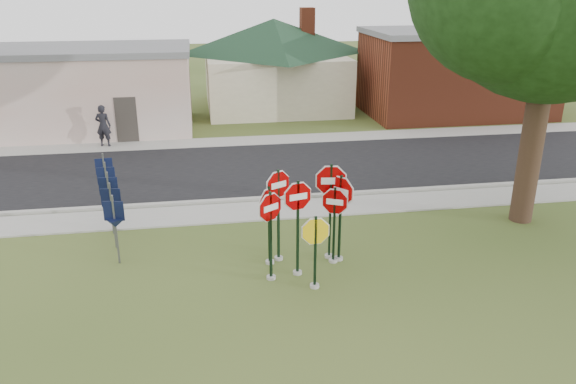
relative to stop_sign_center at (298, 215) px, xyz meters
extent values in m
plane|color=#3B501E|center=(0.28, -1.11, -1.70)|extent=(120.00, 120.00, 0.00)
cube|color=gray|center=(0.28, 4.39, -1.67)|extent=(60.00, 1.60, 0.06)
cube|color=black|center=(0.28, 8.89, -1.68)|extent=(60.00, 7.00, 0.04)
cube|color=gray|center=(0.28, 13.19, -1.67)|extent=(60.00, 1.60, 0.06)
cube|color=gray|center=(0.28, 5.39, -1.63)|extent=(60.00, 0.20, 0.14)
cylinder|color=#9F9C95|center=(0.00, 0.00, -1.66)|extent=(0.24, 0.24, 0.08)
cube|color=black|center=(0.00, 0.00, -0.39)|extent=(0.07, 0.06, 2.62)
cylinder|color=white|center=(0.00, 0.00, 0.50)|extent=(1.01, 0.28, 1.04)
cylinder|color=#8A0002|center=(0.00, 0.00, 0.50)|extent=(0.94, 0.27, 0.97)
cube|color=white|center=(0.00, 0.00, 0.50)|extent=(0.47, 0.13, 0.17)
cylinder|color=#9F9C95|center=(0.31, -0.75, -1.66)|extent=(0.24, 0.24, 0.08)
cube|color=black|center=(0.31, -0.75, -0.72)|extent=(0.06, 0.05, 1.95)
cylinder|color=white|center=(0.31, -0.75, -0.15)|extent=(0.98, 0.04, 0.98)
cylinder|color=yellow|center=(0.31, -0.75, -0.15)|extent=(0.91, 0.04, 0.91)
cylinder|color=#9F9C95|center=(-0.72, -0.15, -1.66)|extent=(0.24, 0.24, 0.08)
cube|color=black|center=(-0.72, -0.15, -0.49)|extent=(0.08, 0.08, 2.42)
cylinder|color=white|center=(-0.72, -0.15, 0.31)|extent=(0.85, 0.59, 1.02)
cylinder|color=#8A0002|center=(-0.72, -0.15, 0.31)|extent=(0.79, 0.55, 0.94)
cube|color=white|center=(-0.72, -0.15, 0.31)|extent=(0.39, 0.27, 0.16)
cylinder|color=#9F9C95|center=(1.09, 0.52, -1.66)|extent=(0.24, 0.24, 0.08)
cube|color=black|center=(1.09, 0.52, -0.60)|extent=(0.08, 0.07, 2.19)
cylinder|color=white|center=(1.09, 0.52, 0.09)|extent=(0.89, 0.46, 0.99)
cylinder|color=#8A0002|center=(1.09, 0.52, 0.09)|extent=(0.83, 0.43, 0.92)
cube|color=white|center=(1.09, 0.52, 0.09)|extent=(0.41, 0.21, 0.16)
cylinder|color=#9F9C95|center=(1.04, 0.79, -1.66)|extent=(0.24, 0.24, 0.08)
cube|color=black|center=(1.04, 0.79, -0.32)|extent=(0.07, 0.06, 2.75)
cylinder|color=white|center=(1.04, 0.79, 0.59)|extent=(1.16, 0.17, 1.17)
cylinder|color=#8A0002|center=(1.04, 0.79, 0.59)|extent=(1.07, 0.16, 1.08)
cube|color=white|center=(1.04, 0.79, 0.59)|extent=(0.53, 0.08, 0.19)
cylinder|color=#9F9C95|center=(-0.37, 0.89, -1.66)|extent=(0.24, 0.24, 0.08)
cube|color=black|center=(-0.37, 0.89, -0.38)|extent=(0.08, 0.07, 2.64)
cylinder|color=white|center=(-0.37, 0.89, 0.52)|extent=(0.92, 0.52, 1.05)
cylinder|color=#8A0002|center=(-0.37, 0.89, 0.52)|extent=(0.86, 0.49, 0.97)
cube|color=white|center=(-0.37, 0.89, 0.52)|extent=(0.43, 0.24, 0.17)
cylinder|color=#9F9C95|center=(1.27, 0.61, -1.66)|extent=(0.24, 0.24, 0.08)
cube|color=black|center=(1.27, 0.61, -0.45)|extent=(0.08, 0.08, 2.49)
cylinder|color=white|center=(1.27, 0.61, 0.35)|extent=(0.70, 0.87, 1.11)
cylinder|color=#8A0002|center=(1.27, 0.61, 0.35)|extent=(0.66, 0.81, 1.02)
cube|color=white|center=(1.27, 0.61, 0.35)|extent=(0.33, 0.40, 0.18)
cylinder|color=#9F9C95|center=(-0.64, 0.71, -1.66)|extent=(0.24, 0.24, 0.08)
cube|color=black|center=(-0.64, 0.71, -0.57)|extent=(0.08, 0.08, 2.25)
cylinder|color=white|center=(-0.64, 0.71, 0.11)|extent=(0.80, 0.80, 1.12)
cylinder|color=#8A0002|center=(-0.64, 0.71, 0.11)|extent=(0.75, 0.75, 1.04)
cube|color=white|center=(-0.64, 0.71, 0.11)|extent=(0.37, 0.37, 0.18)
cube|color=#59595E|center=(-4.72, 1.39, -0.70)|extent=(0.05, 0.05, 2.00)
cube|color=black|center=(-4.72, 1.39, -0.15)|extent=(0.55, 0.13, 0.55)
cone|color=black|center=(-4.72, 1.39, -0.50)|extent=(0.65, 0.65, 0.25)
cube|color=#59595E|center=(-4.92, 2.39, -0.70)|extent=(0.05, 0.05, 2.00)
cube|color=black|center=(-4.92, 2.39, -0.15)|extent=(0.55, 0.09, 0.55)
cone|color=black|center=(-4.92, 2.39, -0.50)|extent=(0.62, 0.62, 0.25)
cube|color=#59595E|center=(-5.12, 3.39, -0.70)|extent=(0.05, 0.05, 2.00)
cube|color=black|center=(-5.12, 3.39, -0.15)|extent=(0.55, 0.05, 0.55)
cone|color=black|center=(-5.12, 3.39, -0.50)|extent=(0.58, 0.58, 0.25)
cube|color=#59595E|center=(-5.32, 4.39, -0.70)|extent=(0.05, 0.05, 2.00)
cube|color=black|center=(-5.32, 4.39, -0.15)|extent=(0.55, 0.05, 0.55)
cone|color=black|center=(-5.32, 4.39, -0.50)|extent=(0.58, 0.58, 0.25)
cube|color=#59595E|center=(-5.52, 5.39, -0.70)|extent=(0.05, 0.05, 2.00)
cube|color=black|center=(-5.52, 5.39, -0.15)|extent=(0.55, 0.09, 0.55)
cone|color=black|center=(-5.52, 5.39, -0.50)|extent=(0.62, 0.62, 0.25)
cube|color=beige|center=(-8.72, 16.89, 0.30)|extent=(12.00, 6.00, 4.00)
cube|color=slate|center=(-8.72, 16.89, 2.35)|extent=(12.20, 6.20, 0.30)
cube|color=#332D28|center=(-5.72, 13.91, -0.60)|extent=(1.00, 0.10, 2.20)
cube|color=beige|center=(2.28, 20.89, -0.10)|extent=(8.00, 8.00, 3.20)
pyramid|color=black|center=(2.28, 20.89, 3.50)|extent=(11.60, 11.60, 2.00)
cube|color=maroon|center=(4.28, 20.89, 3.30)|extent=(0.80, 0.80, 1.60)
cube|color=maroon|center=(12.28, 17.39, 0.55)|extent=(10.00, 6.00, 4.50)
cube|color=slate|center=(12.28, 17.39, 2.90)|extent=(10.20, 6.20, 0.30)
cube|color=white|center=(10.28, 14.44, 0.90)|extent=(2.00, 0.08, 0.90)
cylinder|color=#312115|center=(7.78, 2.39, 1.25)|extent=(0.70, 0.70, 5.90)
cylinder|color=#312115|center=(22.28, 24.89, 0.30)|extent=(0.50, 0.50, 4.00)
sphere|color=black|center=(22.28, 24.89, 3.90)|extent=(5.60, 5.60, 5.60)
imported|color=black|center=(-6.72, 13.32, -0.67)|extent=(0.78, 0.59, 1.93)
camera|label=1|loc=(-2.35, -12.93, 5.59)|focal=35.00mm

